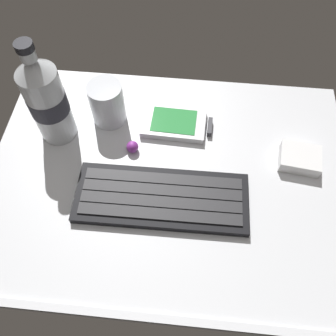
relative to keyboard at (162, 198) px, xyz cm
name	(u,v)px	position (x,y,z in cm)	size (l,w,h in cm)	color
ground_plane	(168,181)	(0.63, 4.39, -1.79)	(64.00, 48.00, 2.80)	silver
keyboard	(162,198)	(0.00, 0.00, 0.00)	(29.13, 11.34, 1.70)	black
handheld_device	(177,123)	(1.29, 16.12, -0.08)	(13.00, 8.03, 1.50)	silver
juice_cup	(107,104)	(-11.90, 16.77, 3.10)	(6.40, 6.40, 8.50)	silver
water_bottle	(47,100)	(-20.80, 12.50, 8.20)	(6.73, 6.73, 20.80)	silver
charger_block	(300,159)	(23.69, 9.94, 0.39)	(7.00, 5.60, 2.40)	white
trackball_mouse	(132,147)	(-6.37, 9.62, 0.29)	(2.20, 2.20, 2.20)	purple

